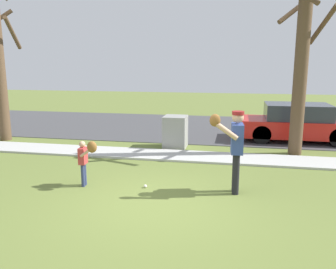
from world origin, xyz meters
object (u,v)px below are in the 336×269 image
person_adult (235,143)px  utility_cabinet (175,132)px  person_child (85,157)px  baseball (145,186)px  parked_hatchback_red (296,123)px  street_tree_near (302,51)px

person_adult → utility_cabinet: person_adult is taller
person_child → baseball: bearing=3.5°
person_adult → parked_hatchback_red: 6.08m
utility_cabinet → street_tree_near: (3.78, -0.16, 2.59)m
person_child → utility_cabinet: bearing=68.2°
utility_cabinet → parked_hatchback_red: (4.09, 1.82, 0.13)m
person_adult → street_tree_near: street_tree_near is taller
person_child → utility_cabinet: 4.31m
person_child → baseball: size_ratio=14.68×
person_child → parked_hatchback_red: size_ratio=0.27×
person_child → utility_cabinet: size_ratio=1.03×
person_adult → person_child: (-3.27, -0.25, -0.41)m
person_adult → person_child: person_adult is taller
baseball → utility_cabinet: (-0.01, 3.93, 0.49)m
utility_cabinet → baseball: bearing=-89.9°
street_tree_near → parked_hatchback_red: bearing=80.9°
person_child → parked_hatchback_red: bearing=43.6°
baseball → parked_hatchback_red: parked_hatchback_red is taller
utility_cabinet → parked_hatchback_red: bearing=23.9°
baseball → utility_cabinet: utility_cabinet is taller
baseball → parked_hatchback_red: 7.08m
parked_hatchback_red → street_tree_near: bearing=-99.1°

